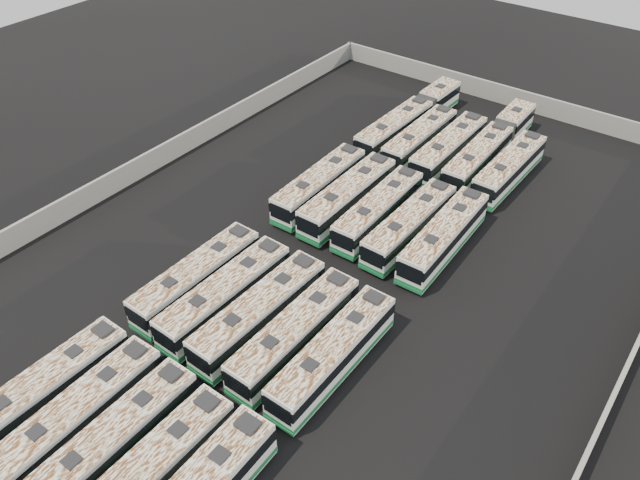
{
  "coord_description": "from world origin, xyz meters",
  "views": [
    {
      "loc": [
        22.0,
        -29.72,
        33.3
      ],
      "look_at": [
        -1.41,
        1.68,
        1.6
      ],
      "focal_mm": 35.0,
      "sensor_mm": 36.0,
      "label": 1
    }
  ],
  "objects_px": {
    "bus_midfront_center": "(260,313)",
    "bus_midfront_far_left": "(197,278)",
    "bus_front_far_left": "(45,391)",
    "bus_midback_far_right": "(444,237)",
    "bus_midfront_far_right": "(333,354)",
    "bus_back_far_left": "(410,118)",
    "bus_front_center": "(114,442)",
    "bus_back_right": "(490,146)",
    "bus_midfront_left": "(226,295)",
    "bus_midback_left": "(348,197)",
    "bus_front_left": "(79,416)",
    "bus_midfront_right": "(295,334)",
    "bus_midback_right": "(410,225)",
    "bus_back_left": "(420,139)",
    "bus_front_right": "(148,476)",
    "bus_midback_far_left": "(320,185)",
    "bus_back_center": "(448,149)",
    "bus_midback_center": "(378,210)"
  },
  "relations": [
    {
      "from": "bus_back_far_left",
      "to": "bus_midfront_far_right",
      "type": "bearing_deg",
      "value": -66.84
    },
    {
      "from": "bus_midback_far_right",
      "to": "bus_midfront_left",
      "type": "bearing_deg",
      "value": -122.83
    },
    {
      "from": "bus_midfront_right",
      "to": "bus_midback_right",
      "type": "bearing_deg",
      "value": 90.1
    },
    {
      "from": "bus_midfront_left",
      "to": "bus_midback_center",
      "type": "height_order",
      "value": "bus_midfront_left"
    },
    {
      "from": "bus_back_left",
      "to": "bus_front_left",
      "type": "bearing_deg",
      "value": -90.08
    },
    {
      "from": "bus_midback_far_right",
      "to": "bus_back_right",
      "type": "distance_m",
      "value": 16.12
    },
    {
      "from": "bus_midfront_center",
      "to": "bus_midback_far_right",
      "type": "distance_m",
      "value": 16.72
    },
    {
      "from": "bus_front_far_left",
      "to": "bus_front_center",
      "type": "distance_m",
      "value": 6.37
    },
    {
      "from": "bus_front_far_left",
      "to": "bus_front_right",
      "type": "relative_size",
      "value": 0.99
    },
    {
      "from": "bus_midfront_left",
      "to": "bus_midback_right",
      "type": "height_order",
      "value": "bus_midfront_left"
    },
    {
      "from": "bus_front_left",
      "to": "bus_back_center",
      "type": "height_order",
      "value": "bus_back_center"
    },
    {
      "from": "bus_front_center",
      "to": "bus_midfront_far_right",
      "type": "xyz_separation_m",
      "value": [
        6.33,
        12.88,
        0.02
      ]
    },
    {
      "from": "bus_back_far_left",
      "to": "bus_front_center",
      "type": "bearing_deg",
      "value": -80.64
    },
    {
      "from": "bus_midfront_left",
      "to": "bus_back_right",
      "type": "relative_size",
      "value": 0.67
    },
    {
      "from": "bus_midback_far_right",
      "to": "bus_back_left",
      "type": "bearing_deg",
      "value": 125.19
    },
    {
      "from": "bus_back_left",
      "to": "bus_front_center",
      "type": "bearing_deg",
      "value": -85.76
    },
    {
      "from": "bus_midback_far_right",
      "to": "bus_back_right",
      "type": "relative_size",
      "value": 0.67
    },
    {
      "from": "bus_midback_far_left",
      "to": "bus_back_center",
      "type": "height_order",
      "value": "bus_back_center"
    },
    {
      "from": "bus_midback_left",
      "to": "bus_midback_far_right",
      "type": "bearing_deg",
      "value": 0.13
    },
    {
      "from": "bus_midfront_left",
      "to": "bus_midfront_right",
      "type": "relative_size",
      "value": 1.0
    },
    {
      "from": "bus_front_right",
      "to": "bus_back_center",
      "type": "relative_size",
      "value": 0.99
    },
    {
      "from": "bus_front_right",
      "to": "bus_back_center",
      "type": "bearing_deg",
      "value": 94.52
    },
    {
      "from": "bus_front_right",
      "to": "bus_midfront_right",
      "type": "distance_m",
      "value": 13.09
    },
    {
      "from": "bus_midback_right",
      "to": "bus_back_center",
      "type": "xyz_separation_m",
      "value": [
        -3.17,
        12.96,
        0.05
      ]
    },
    {
      "from": "bus_front_left",
      "to": "bus_midfront_left",
      "type": "bearing_deg",
      "value": 88.96
    },
    {
      "from": "bus_midback_right",
      "to": "bus_back_far_left",
      "type": "distance_m",
      "value": 18.77
    },
    {
      "from": "bus_midfront_left",
      "to": "bus_midback_right",
      "type": "xyz_separation_m",
      "value": [
        6.45,
        15.33,
        -0.04
      ]
    },
    {
      "from": "bus_midback_far_left",
      "to": "bus_midback_right",
      "type": "bearing_deg",
      "value": -2.67
    },
    {
      "from": "bus_midfront_left",
      "to": "bus_midback_left",
      "type": "relative_size",
      "value": 0.99
    },
    {
      "from": "bus_midback_right",
      "to": "bus_back_far_left",
      "type": "xyz_separation_m",
      "value": [
        -9.47,
        16.21,
        -0.01
      ]
    },
    {
      "from": "bus_midfront_left",
      "to": "bus_midfront_far_right",
      "type": "xyz_separation_m",
      "value": [
        9.53,
        0.17,
        -0.02
      ]
    },
    {
      "from": "bus_midfront_far_right",
      "to": "bus_back_right",
      "type": "distance_m",
      "value": 31.38
    },
    {
      "from": "bus_front_center",
      "to": "bus_midfront_left",
      "type": "relative_size",
      "value": 0.97
    },
    {
      "from": "bus_midfront_center",
      "to": "bus_back_right",
      "type": "xyz_separation_m",
      "value": [
        3.12,
        31.28,
        -0.08
      ]
    },
    {
      "from": "bus_front_far_left",
      "to": "bus_midfront_far_right",
      "type": "relative_size",
      "value": 0.99
    },
    {
      "from": "bus_midback_far_left",
      "to": "bus_back_center",
      "type": "distance_m",
      "value": 14.23
    },
    {
      "from": "bus_front_far_left",
      "to": "bus_midback_far_right",
      "type": "relative_size",
      "value": 0.97
    },
    {
      "from": "bus_front_center",
      "to": "bus_midback_far_right",
      "type": "distance_m",
      "value": 28.99
    },
    {
      "from": "bus_front_far_left",
      "to": "bus_back_left",
      "type": "relative_size",
      "value": 1.01
    },
    {
      "from": "bus_midback_left",
      "to": "bus_back_center",
      "type": "xyz_separation_m",
      "value": [
        3.24,
        12.74,
        -0.02
      ]
    },
    {
      "from": "bus_front_far_left",
      "to": "bus_midback_right",
      "type": "xyz_separation_m",
      "value": [
        9.62,
        28.23,
        0.0
      ]
    },
    {
      "from": "bus_midfront_right",
      "to": "bus_back_right",
      "type": "bearing_deg",
      "value": 90.5
    },
    {
      "from": "bus_front_far_left",
      "to": "bus_midback_far_right",
      "type": "bearing_deg",
      "value": 66.78
    },
    {
      "from": "bus_front_right",
      "to": "bus_back_far_left",
      "type": "relative_size",
      "value": 0.65
    },
    {
      "from": "bus_midfront_center",
      "to": "bus_midfront_far_left",
      "type": "bearing_deg",
      "value": -178.58
    },
    {
      "from": "bus_midfront_right",
      "to": "bus_back_far_left",
      "type": "height_order",
      "value": "bus_midfront_right"
    },
    {
      "from": "bus_midfront_far_right",
      "to": "bus_midback_right",
      "type": "distance_m",
      "value": 15.47
    },
    {
      "from": "bus_midfront_right",
      "to": "bus_back_right",
      "type": "height_order",
      "value": "bus_midfront_right"
    },
    {
      "from": "bus_front_far_left",
      "to": "bus_midfront_right",
      "type": "bearing_deg",
      "value": 54.46
    },
    {
      "from": "bus_midfront_far_right",
      "to": "bus_back_far_left",
      "type": "distance_m",
      "value": 33.78
    }
  ]
}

